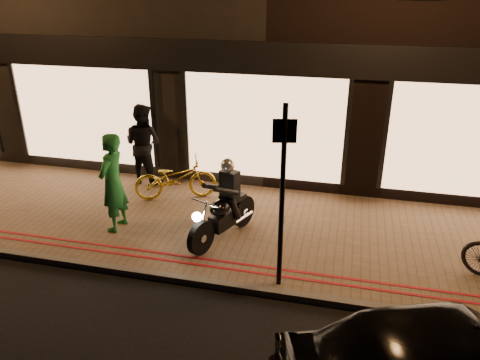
# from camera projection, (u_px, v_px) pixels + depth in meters

# --- Properties ---
(ground) EXTENTS (90.00, 90.00, 0.00)m
(ground) POSITION_uv_depth(u_px,v_px,m) (216.00, 289.00, 7.70)
(ground) COLOR black
(ground) RESTS_ON ground
(sidewalk) EXTENTS (50.00, 4.00, 0.12)m
(sidewalk) POSITION_uv_depth(u_px,v_px,m) (244.00, 229.00, 9.46)
(sidewalk) COLOR brown
(sidewalk) RESTS_ON ground
(kerb_stone) EXTENTS (50.00, 0.14, 0.12)m
(kerb_stone) POSITION_uv_depth(u_px,v_px,m) (217.00, 285.00, 7.72)
(kerb_stone) COLOR #59544C
(kerb_stone) RESTS_ON ground
(red_kerb_lines) EXTENTS (50.00, 0.26, 0.01)m
(red_kerb_lines) POSITION_uv_depth(u_px,v_px,m) (225.00, 265.00, 8.14)
(red_kerb_lines) COLOR maroon
(red_kerb_lines) RESTS_ON sidewalk
(motorcycle) EXTENTS (0.91, 1.84, 1.59)m
(motorcycle) POSITION_uv_depth(u_px,v_px,m) (224.00, 209.00, 8.77)
(motorcycle) COLOR black
(motorcycle) RESTS_ON sidewalk
(sign_post) EXTENTS (0.35, 0.10, 3.00)m
(sign_post) POSITION_uv_depth(u_px,v_px,m) (282.00, 190.00, 7.00)
(sign_post) COLOR black
(sign_post) RESTS_ON sidewalk
(bicycle_gold) EXTENTS (1.93, 1.30, 0.96)m
(bicycle_gold) POSITION_uv_depth(u_px,v_px,m) (175.00, 178.00, 10.47)
(bicycle_gold) COLOR gold
(bicycle_gold) RESTS_ON sidewalk
(person_green) EXTENTS (0.50, 0.74, 1.97)m
(person_green) POSITION_uv_depth(u_px,v_px,m) (113.00, 183.00, 8.98)
(person_green) COLOR #1D6E2D
(person_green) RESTS_ON sidewalk
(person_dark) EXTENTS (1.08, 0.91, 1.95)m
(person_dark) POSITION_uv_depth(u_px,v_px,m) (143.00, 144.00, 11.14)
(person_dark) COLOR black
(person_dark) RESTS_ON sidewalk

